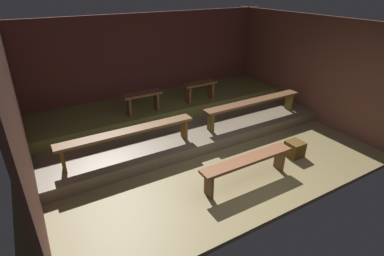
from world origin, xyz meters
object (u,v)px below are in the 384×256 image
(bench_middle_right, at_px, (200,87))
(bench_middle_left, at_px, (142,98))
(bench_lower_left, at_px, (128,134))
(wooden_crate_floor, at_px, (295,149))
(bench_floor_center, at_px, (247,163))
(bench_lower_right, at_px, (254,103))

(bench_middle_right, bearing_deg, bench_middle_left, 180.00)
(bench_lower_left, xyz_separation_m, wooden_crate_floor, (2.88, -1.39, -0.47))
(bench_lower_left, relative_size, bench_middle_left, 2.98)
(bench_middle_right, bearing_deg, bench_floor_center, -104.78)
(bench_lower_right, bearing_deg, bench_lower_left, 180.00)
(bench_floor_center, height_order, bench_middle_right, bench_middle_right)
(bench_floor_center, distance_m, bench_middle_right, 2.82)
(wooden_crate_floor, bearing_deg, bench_lower_right, 86.35)
(bench_floor_center, bearing_deg, bench_middle_right, 75.22)
(bench_lower_left, bearing_deg, bench_lower_right, 0.00)
(bench_middle_left, distance_m, bench_middle_right, 1.49)
(bench_lower_right, height_order, wooden_crate_floor, bench_lower_right)
(bench_lower_left, height_order, bench_lower_right, same)
(bench_lower_left, relative_size, wooden_crate_floor, 8.30)
(bench_lower_left, bearing_deg, bench_middle_left, 56.70)
(bench_middle_left, xyz_separation_m, bench_middle_right, (1.49, 0.00, 0.00))
(bench_lower_right, relative_size, wooden_crate_floor, 8.30)
(bench_floor_center, bearing_deg, bench_middle_left, 106.00)
(bench_lower_right, relative_size, bench_middle_right, 2.98)
(wooden_crate_floor, bearing_deg, bench_floor_center, -172.37)
(bench_lower_left, xyz_separation_m, bench_middle_right, (2.23, 1.13, 0.18))
(bench_lower_right, height_order, bench_middle_left, bench_middle_left)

